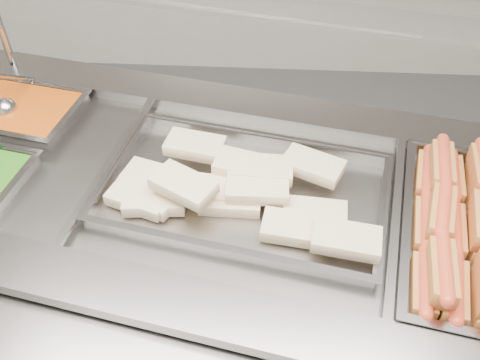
# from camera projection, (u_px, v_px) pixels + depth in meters

# --- Properties ---
(steam_counter) EXTENTS (2.23, 1.32, 1.00)m
(steam_counter) POSITION_uv_depth(u_px,v_px,m) (224.00, 286.00, 1.83)
(steam_counter) COLOR slate
(steam_counter) RESTS_ON ground
(sneeze_guard) EXTENTS (1.86, 0.68, 0.49)m
(sneeze_guard) POSITION_uv_depth(u_px,v_px,m) (244.00, 6.00, 1.36)
(sneeze_guard) COLOR silver
(sneeze_guard) RESTS_ON steam_counter
(pan_hotdogs) EXTENTS (0.49, 0.67, 0.11)m
(pan_hotdogs) POSITION_uv_depth(u_px,v_px,m) (477.00, 244.00, 1.38)
(pan_hotdogs) COLOR gray
(pan_hotdogs) RESTS_ON steam_counter
(pan_wraps) EXTENTS (0.83, 0.59, 0.08)m
(pan_wraps) POSITION_uv_depth(u_px,v_px,m) (244.00, 195.00, 1.49)
(pan_wraps) COLOR gray
(pan_wraps) RESTS_ON steam_counter
(pan_beans) EXTENTS (0.38, 0.33, 0.11)m
(pan_beans) POSITION_uv_depth(u_px,v_px,m) (26.00, 119.00, 1.75)
(pan_beans) COLOR gray
(pan_beans) RESTS_ON steam_counter
(hotdogs_in_buns) EXTENTS (0.43, 0.62, 0.13)m
(hotdogs_in_buns) POSITION_uv_depth(u_px,v_px,m) (479.00, 233.00, 1.34)
(hotdogs_in_buns) COLOR brown
(hotdogs_in_buns) RESTS_ON pan_hotdogs
(tortilla_wraps) EXTENTS (0.73, 0.45, 0.10)m
(tortilla_wraps) POSITION_uv_depth(u_px,v_px,m) (228.00, 190.00, 1.45)
(tortilla_wraps) COLOR #CAB088
(tortilla_wraps) RESTS_ON pan_wraps
(ladle) EXTENTS (0.08, 0.21, 0.17)m
(ladle) POSITION_uv_depth(u_px,v_px,m) (7.00, 107.00, 1.71)
(ladle) COLOR #B5B5BA
(ladle) RESTS_ON pan_beans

